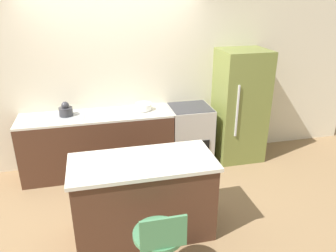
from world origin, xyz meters
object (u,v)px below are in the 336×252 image
Objects in this scene: kettle at (66,110)px; mixing_bowl at (144,106)px; oven_range at (190,135)px; stool_chair at (160,249)px; refrigerator at (240,106)px.

kettle reaches higher than mixing_bowl.
stool_chair is (-0.95, -2.24, -0.03)m from oven_range.
oven_range is 1.03× the size of stool_chair.
oven_range is at bearing 178.51° from refrigerator.
kettle reaches higher than oven_range.
refrigerator is 1.97× the size of stool_chair.
oven_range is 0.90m from refrigerator.
oven_range is 3.78× the size of mixing_bowl.
refrigerator is 2.86m from stool_chair.
refrigerator reaches higher than stool_chair.
stool_chair is 2.36m from mixing_bowl.
mixing_bowl is (-0.70, 0.04, 0.50)m from oven_range.
refrigerator is at bearing -1.42° from kettle.
stool_chair is 3.66× the size of mixing_bowl.
kettle is 1.09m from mixing_bowl.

